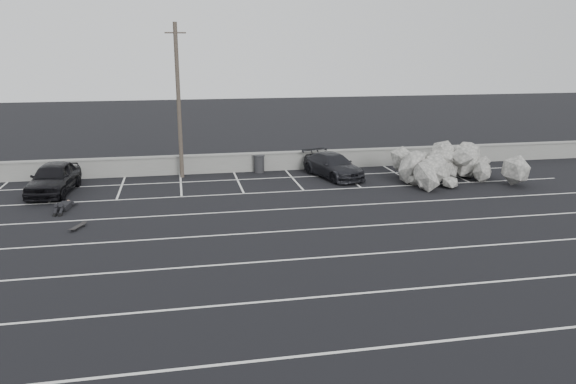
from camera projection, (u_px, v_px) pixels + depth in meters
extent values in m
plane|color=black|center=(246.00, 263.00, 18.63)|extent=(120.00, 120.00, 0.00)
cube|color=gray|center=(216.00, 164.00, 31.79)|extent=(50.00, 0.35, 1.00)
cube|color=gray|center=(215.00, 155.00, 31.66)|extent=(50.00, 0.45, 0.08)
cube|color=silver|center=(279.00, 358.00, 12.93)|extent=(36.00, 0.10, 0.01)
cube|color=silver|center=(260.00, 302.00, 15.78)|extent=(36.00, 0.10, 0.01)
cube|color=silver|center=(246.00, 263.00, 18.63)|extent=(36.00, 0.10, 0.01)
cube|color=silver|center=(237.00, 234.00, 21.47)|extent=(36.00, 0.10, 0.01)
cube|color=silver|center=(229.00, 212.00, 24.32)|extent=(36.00, 0.10, 0.01)
cube|color=silver|center=(223.00, 195.00, 27.17)|extent=(36.00, 0.10, 0.01)
cube|color=silver|center=(219.00, 181.00, 30.02)|extent=(36.00, 0.10, 0.01)
cube|color=silver|center=(59.00, 190.00, 28.04)|extent=(0.10, 5.00, 0.01)
cube|color=silver|center=(121.00, 187.00, 28.60)|extent=(0.10, 5.00, 0.01)
cube|color=silver|center=(181.00, 184.00, 29.17)|extent=(0.10, 5.00, 0.01)
cube|color=silver|center=(238.00, 182.00, 29.73)|extent=(0.10, 5.00, 0.01)
cube|color=silver|center=(294.00, 179.00, 30.29)|extent=(0.10, 5.00, 0.01)
cube|color=silver|center=(347.00, 177.00, 30.86)|extent=(0.10, 5.00, 0.01)
cube|color=silver|center=(398.00, 174.00, 31.42)|extent=(0.10, 5.00, 0.01)
cube|color=silver|center=(448.00, 172.00, 31.98)|extent=(0.10, 5.00, 0.01)
imported|color=black|center=(54.00, 178.00, 27.26)|extent=(2.25, 4.64, 1.52)
imported|color=black|center=(333.00, 166.00, 30.67)|extent=(2.98, 4.76, 1.29)
cylinder|color=#4C4238|center=(179.00, 102.00, 29.76)|extent=(0.22, 0.22, 8.19)
cube|color=#4C4238|center=(175.00, 33.00, 28.87)|extent=(1.09, 0.07, 0.07)
cylinder|color=#272729|center=(259.00, 164.00, 31.87)|extent=(0.71, 0.71, 0.95)
cylinder|color=#272729|center=(259.00, 156.00, 31.75)|extent=(0.78, 0.78, 0.05)
cube|color=black|center=(78.00, 226.00, 22.11)|extent=(0.53, 0.87, 0.02)
cube|color=#272729|center=(82.00, 225.00, 22.38)|extent=(0.18, 0.12, 0.04)
cube|color=#272729|center=(74.00, 230.00, 21.85)|extent=(0.18, 0.12, 0.04)
cylinder|color=black|center=(80.00, 226.00, 22.41)|extent=(0.05, 0.07, 0.06)
cylinder|color=black|center=(84.00, 226.00, 22.37)|extent=(0.05, 0.07, 0.06)
cylinder|color=black|center=(71.00, 230.00, 21.87)|extent=(0.05, 0.07, 0.06)
cylinder|color=black|center=(76.00, 230.00, 21.83)|extent=(0.05, 0.07, 0.06)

